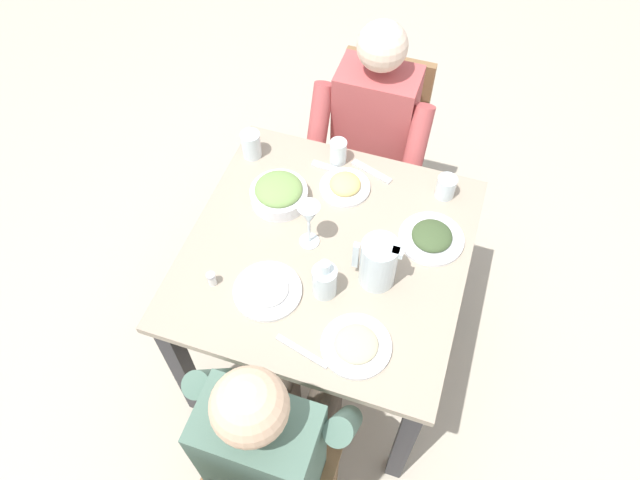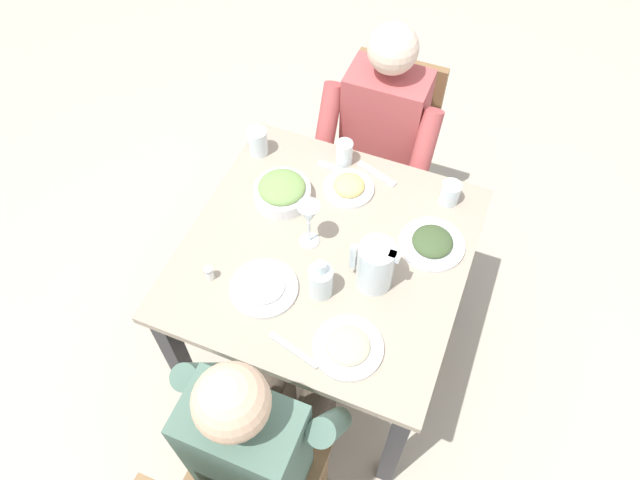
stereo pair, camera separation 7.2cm
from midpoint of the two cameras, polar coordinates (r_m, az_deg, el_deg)
ground_plane at (r=2.68m, az=1.25°, el=-10.11°), size 8.00×8.00×0.00m
dining_table at (r=2.12m, az=1.55°, el=-2.77°), size 0.95×0.95×0.76m
chair_near at (r=2.71m, az=7.33°, el=9.29°), size 0.40×0.40×0.89m
diner_near at (r=2.47m, az=6.23°, el=8.57°), size 0.48×0.53×1.18m
diner_far at (r=1.86m, az=-4.38°, el=-17.47°), size 0.48×0.53×1.18m
water_pitcher at (r=1.88m, az=6.47°, el=-2.49°), size 0.16×0.12×0.19m
salad_bowl at (r=2.12m, az=-2.72°, el=4.75°), size 0.21×0.21×0.09m
plate_yoghurt at (r=1.92m, az=-4.40°, el=-4.57°), size 0.22×0.22×0.04m
plate_dolmas at (r=2.06m, az=11.80°, el=-0.27°), size 0.23×0.23×0.05m
plate_fries at (r=2.17m, az=3.76°, el=5.17°), size 0.19×0.19×0.05m
plate_beans at (r=1.83m, az=3.89°, el=-10.31°), size 0.22×0.22×0.04m
water_glass_far_right at (r=2.24m, az=3.30°, el=8.42°), size 0.06×0.06×0.10m
water_glass_near_left at (r=2.28m, az=-5.10°, el=9.43°), size 0.07×0.07×0.11m
water_glass_near_right at (r=2.17m, az=13.42°, el=4.43°), size 0.07×0.07×0.09m
wine_glass at (r=1.92m, az=-0.03°, el=2.29°), size 0.08×0.08×0.20m
oil_carafe at (r=1.88m, az=1.16°, el=-4.13°), size 0.08×0.08×0.16m
salt_shaker at (r=1.96m, az=-9.64°, el=-3.22°), size 0.03×0.03×0.05m
fork_near at (r=2.24m, az=6.44°, el=6.36°), size 0.17×0.08×0.01m
knife_near at (r=1.83m, az=-1.42°, el=-10.64°), size 0.18×0.06×0.01m
fork_far at (r=2.24m, az=2.72°, el=6.79°), size 0.17×0.04×0.01m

